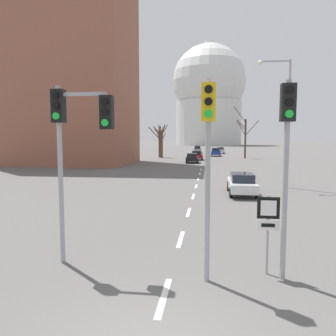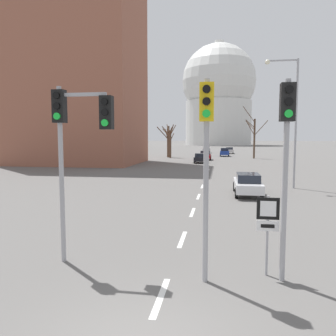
% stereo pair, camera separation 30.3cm
% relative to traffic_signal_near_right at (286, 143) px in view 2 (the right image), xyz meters
% --- Properties ---
extents(lane_stripe_0, '(0.16, 2.00, 0.01)m').
position_rel_traffic_signal_near_right_xyz_m(lane_stripe_0, '(-3.01, -1.40, -3.65)').
color(lane_stripe_0, silver).
rests_on(lane_stripe_0, ground_plane).
extents(lane_stripe_1, '(0.16, 2.00, 0.01)m').
position_rel_traffic_signal_near_right_xyz_m(lane_stripe_1, '(-3.01, 3.10, -3.65)').
color(lane_stripe_1, silver).
rests_on(lane_stripe_1, ground_plane).
extents(lane_stripe_2, '(0.16, 2.00, 0.01)m').
position_rel_traffic_signal_near_right_xyz_m(lane_stripe_2, '(-3.01, 7.60, -3.65)').
color(lane_stripe_2, silver).
rests_on(lane_stripe_2, ground_plane).
extents(lane_stripe_3, '(0.16, 2.00, 0.01)m').
position_rel_traffic_signal_near_right_xyz_m(lane_stripe_3, '(-3.01, 12.10, -3.65)').
color(lane_stripe_3, silver).
rests_on(lane_stripe_3, ground_plane).
extents(lane_stripe_4, '(0.16, 2.00, 0.01)m').
position_rel_traffic_signal_near_right_xyz_m(lane_stripe_4, '(-3.01, 16.60, -3.65)').
color(lane_stripe_4, silver).
rests_on(lane_stripe_4, ground_plane).
extents(lane_stripe_5, '(0.16, 2.00, 0.01)m').
position_rel_traffic_signal_near_right_xyz_m(lane_stripe_5, '(-3.01, 21.10, -3.65)').
color(lane_stripe_5, silver).
rests_on(lane_stripe_5, ground_plane).
extents(lane_stripe_6, '(0.16, 2.00, 0.01)m').
position_rel_traffic_signal_near_right_xyz_m(lane_stripe_6, '(-3.01, 25.60, -3.65)').
color(lane_stripe_6, silver).
rests_on(lane_stripe_6, ground_plane).
extents(lane_stripe_7, '(0.16, 2.00, 0.01)m').
position_rel_traffic_signal_near_right_xyz_m(lane_stripe_7, '(-3.01, 30.10, -3.65)').
color(lane_stripe_7, silver).
rests_on(lane_stripe_7, ground_plane).
extents(traffic_signal_near_right, '(0.36, 0.34, 5.25)m').
position_rel_traffic_signal_near_right_xyz_m(traffic_signal_near_right, '(0.00, 0.00, 0.00)').
color(traffic_signal_near_right, '#9E9EA3').
rests_on(traffic_signal_near_right, ground_plane).
extents(traffic_signal_near_left, '(1.81, 0.34, 5.28)m').
position_rel_traffic_signal_near_right_xyz_m(traffic_signal_near_left, '(-5.87, 0.38, 0.34)').
color(traffic_signal_near_left, '#9E9EA3').
rests_on(traffic_signal_near_left, ground_plane).
extents(traffic_signal_centre_tall, '(0.36, 0.34, 5.25)m').
position_rel_traffic_signal_near_right_xyz_m(traffic_signal_centre_tall, '(-2.02, -0.36, -0.00)').
color(traffic_signal_centre_tall, '#9E9EA3').
rests_on(traffic_signal_centre_tall, ground_plane).
extents(route_sign_post, '(0.60, 0.08, 2.22)m').
position_rel_traffic_signal_near_right_xyz_m(route_sign_post, '(-0.36, 0.28, -2.16)').
color(route_sign_post, '#9E9EA3').
rests_on(route_sign_post, ground_plane).
extents(street_lamp_right, '(2.40, 0.36, 9.51)m').
position_rel_traffic_signal_near_right_xyz_m(street_lamp_right, '(3.42, 16.78, 2.10)').
color(street_lamp_right, '#9E9EA3').
rests_on(street_lamp_right, ground_plane).
extents(sedan_near_left, '(1.76, 4.39, 1.78)m').
position_rel_traffic_signal_near_right_xyz_m(sedan_near_left, '(-5.08, 73.01, -2.77)').
color(sedan_near_left, slate).
rests_on(sedan_near_left, ground_plane).
extents(sedan_near_right, '(1.90, 4.17, 1.57)m').
position_rel_traffic_signal_near_right_xyz_m(sedan_near_right, '(-4.18, 47.21, -2.85)').
color(sedan_near_right, maroon).
rests_on(sedan_near_right, ground_plane).
extents(sedan_mid_centre, '(1.87, 4.02, 1.70)m').
position_rel_traffic_signal_near_right_xyz_m(sedan_mid_centre, '(-0.83, 58.97, -2.79)').
color(sedan_mid_centre, navy).
rests_on(sedan_mid_centre, ground_plane).
extents(sedan_far_left, '(1.81, 3.94, 1.46)m').
position_rel_traffic_signal_near_right_xyz_m(sedan_far_left, '(-4.61, 40.39, -2.91)').
color(sedan_far_left, black).
rests_on(sedan_far_left, ground_plane).
extents(sedan_far_right, '(1.88, 4.06, 1.52)m').
position_rel_traffic_signal_near_right_xyz_m(sedan_far_right, '(0.46, 70.68, -2.87)').
color(sedan_far_right, '#B7B7BC').
rests_on(sedan_far_right, ground_plane).
extents(sedan_distant_centre, '(1.75, 4.54, 1.43)m').
position_rel_traffic_signal_near_right_xyz_m(sedan_distant_centre, '(0.16, 13.29, -2.91)').
color(sedan_distant_centre, silver).
rests_on(sedan_distant_centre, ground_plane).
extents(bare_tree_left_near, '(3.09, 1.93, 6.05)m').
position_rel_traffic_signal_near_right_xyz_m(bare_tree_left_near, '(-11.78, 54.20, -0.35)').
color(bare_tree_left_near, brown).
rests_on(bare_tree_left_near, ground_plane).
extents(bare_tree_right_near, '(4.47, 2.76, 9.46)m').
position_rel_traffic_signal_near_right_xyz_m(bare_tree_right_near, '(4.32, 52.73, 0.51)').
color(bare_tree_right_near, brown).
rests_on(bare_tree_right_near, ground_plane).
extents(bare_tree_left_far, '(2.53, 2.59, 6.38)m').
position_rel_traffic_signal_near_right_xyz_m(bare_tree_left_far, '(-11.01, 52.14, -0.57)').
color(bare_tree_left_far, brown).
rests_on(bare_tree_left_far, ground_plane).
extents(capitol_dome, '(37.41, 37.41, 52.84)m').
position_rel_traffic_signal_near_right_xyz_m(capitol_dome, '(-3.01, 164.18, 22.08)').
color(capitol_dome, silver).
rests_on(capitol_dome, ground_plane).
extents(apartment_block_left, '(18.00, 14.00, 27.63)m').
position_rel_traffic_signal_near_right_xyz_m(apartment_block_left, '(-22.52, 37.31, 10.16)').
color(apartment_block_left, '#935642').
rests_on(apartment_block_left, ground_plane).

